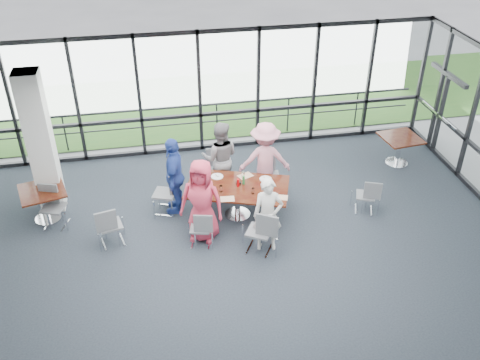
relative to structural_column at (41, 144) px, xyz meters
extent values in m
cube|color=#1F262F|center=(3.60, -3.00, -1.61)|extent=(12.00, 10.00, 0.02)
cube|color=white|center=(3.60, -3.00, 1.60)|extent=(12.00, 10.00, 0.04)
cube|color=white|center=(3.60, 2.00, 0.00)|extent=(12.00, 0.10, 3.20)
cube|color=black|center=(9.60, 0.75, -0.55)|extent=(0.12, 1.60, 2.10)
cube|color=silver|center=(0.00, 0.00, 0.00)|extent=(0.50, 0.50, 3.20)
cube|color=slate|center=(3.60, 7.00, -1.62)|extent=(80.00, 70.00, 0.02)
cube|color=#265520|center=(3.60, 5.00, -1.59)|extent=(80.00, 5.00, 0.01)
cylinder|color=#2D2D33|center=(3.60, 2.60, -1.10)|extent=(12.00, 0.06, 0.06)
cube|color=#340908|center=(3.98, -1.09, -0.87)|extent=(2.42, 1.82, 0.04)
cylinder|color=silver|center=(3.98, -1.09, -1.25)|extent=(0.12, 0.12, 0.71)
cylinder|color=silver|center=(3.98, -1.09, -1.59)|extent=(0.56, 0.56, 0.03)
cube|color=#340908|center=(-0.09, -0.46, -0.87)|extent=(1.11, 1.11, 0.04)
cylinder|color=silver|center=(-0.09, -0.46, -1.25)|extent=(0.12, 0.12, 0.71)
cube|color=#340908|center=(8.37, 0.32, -0.87)|extent=(1.00, 1.00, 0.04)
cylinder|color=silver|center=(8.37, 0.32, -1.25)|extent=(0.12, 0.12, 0.71)
imported|color=#BE3148|center=(3.14, -1.71, -0.69)|extent=(1.04, 0.87, 1.81)
imported|color=silver|center=(4.37, -2.28, -0.80)|extent=(0.65, 0.52, 1.61)
imported|color=slate|center=(3.78, -0.06, -0.72)|extent=(0.94, 0.69, 1.76)
imported|color=#D38293|center=(4.75, -0.38, -0.70)|extent=(1.23, 0.74, 1.81)
imported|color=#233D91|center=(2.70, -0.63, -0.71)|extent=(0.78, 1.14, 1.79)
cylinder|color=white|center=(3.28, -1.26, -0.84)|extent=(0.26, 0.26, 0.01)
cylinder|color=white|center=(4.50, -1.69, -0.84)|extent=(0.28, 0.28, 0.01)
cylinder|color=white|center=(3.62, -0.64, -0.84)|extent=(0.27, 0.27, 0.01)
cylinder|color=white|center=(4.64, -0.94, -0.84)|extent=(0.27, 0.27, 0.01)
cylinder|color=white|center=(3.13, -0.84, -0.84)|extent=(0.27, 0.27, 0.01)
cylinder|color=white|center=(3.61, -1.22, -0.78)|extent=(0.07, 0.07, 0.14)
cylinder|color=white|center=(4.25, -1.42, -0.79)|extent=(0.06, 0.06, 0.13)
cylinder|color=white|center=(4.16, -0.81, -0.78)|extent=(0.07, 0.07, 0.15)
cylinder|color=white|center=(3.22, -1.03, -0.78)|extent=(0.07, 0.07, 0.15)
cube|color=beige|center=(3.69, -1.52, -0.85)|extent=(0.31, 0.23, 0.00)
cube|color=beige|center=(4.79, -1.67, -0.85)|extent=(0.33, 0.28, 0.00)
cube|color=beige|center=(4.23, -0.71, -0.85)|extent=(0.37, 0.33, 0.00)
cube|color=black|center=(4.03, -1.00, -0.83)|extent=(0.10, 0.07, 0.04)
cylinder|color=#A40307|center=(4.00, -1.09, -0.76)|extent=(0.06, 0.06, 0.18)
cylinder|color=#277735|center=(4.13, -1.03, -0.75)|extent=(0.05, 0.05, 0.20)
camera|label=1|loc=(2.26, -10.42, 5.41)|focal=40.00mm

